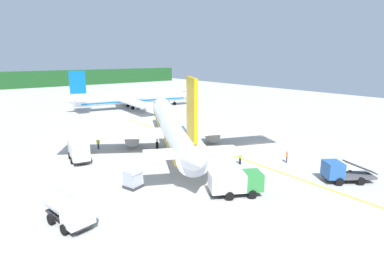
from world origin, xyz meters
The scene contains 11 objects.
airliner_foreground centered at (28.94, 18.90, 3.39)m, with size 32.74×38.76×11.90m.
airliner_mid_apron centered at (41.06, 56.80, 3.02)m, with size 36.96×30.68×10.58m.
service_truck_fuel centered at (8.75, 4.77, 1.39)m, with size 3.08×5.59×2.40m.
service_truck_baggage centered at (24.04, 0.13, 1.43)m, with size 5.74×4.49×2.47m.
service_truck_catering centered at (35.99, -4.64, 1.19)m, with size 5.86×4.92×2.53m.
service_truck_pushback centered at (14.73, 20.79, 1.53)m, with size 3.10×5.68×2.75m.
cargo_container_near centered at (16.54, 8.23, 0.98)m, with size 2.13×2.13×2.07m.
crew_marshaller centered at (31.21, 6.35, 1.06)m, with size 0.25×0.63×1.79m.
crew_loader_left centered at (36.73, 3.03, 0.96)m, with size 0.53×0.45×1.63m.
crew_loader_right centered at (18.81, 24.49, 1.06)m, with size 0.38×0.59×1.78m.
apron_guide_line centered at (33.05, 14.41, 0.01)m, with size 0.30×60.00×0.01m, color yellow.
Camera 1 is at (2.68, -20.43, 13.89)m, focal length 28.68 mm.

